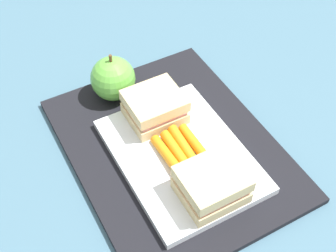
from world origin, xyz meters
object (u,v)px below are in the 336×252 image
at_px(sandwich_half_left, 212,185).
at_px(sandwich_half_right, 155,107).
at_px(apple, 113,78).
at_px(carrot_sticks_bundle, 181,150).
at_px(food_tray, 181,155).

distance_m(sandwich_half_left, sandwich_half_right, 0.16).
xyz_separation_m(sandwich_half_left, sandwich_half_right, (0.16, 0.00, 0.00)).
xyz_separation_m(sandwich_half_left, apple, (0.24, 0.03, 0.00)).
bearing_deg(carrot_sticks_bundle, sandwich_half_right, 0.24).
relative_size(food_tray, apple, 2.83).
relative_size(carrot_sticks_bundle, apple, 0.97).
height_order(food_tray, apple, apple).
bearing_deg(apple, sandwich_half_right, -161.17).
bearing_deg(food_tray, apple, 10.07).
xyz_separation_m(sandwich_half_left, carrot_sticks_bundle, (0.08, -0.00, -0.01)).
bearing_deg(food_tray, carrot_sticks_bundle, -122.14).
bearing_deg(sandwich_half_left, food_tray, 0.00).
relative_size(sandwich_half_right, carrot_sticks_bundle, 1.02).
height_order(food_tray, carrot_sticks_bundle, carrot_sticks_bundle).
distance_m(sandwich_half_right, apple, 0.09).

